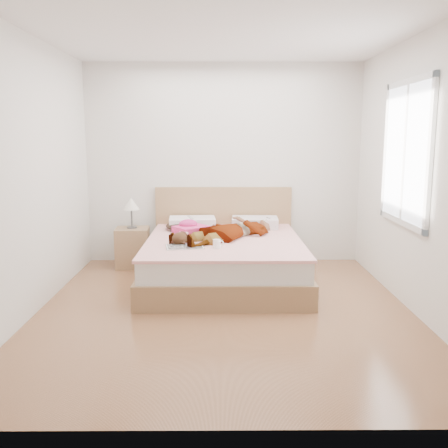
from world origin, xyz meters
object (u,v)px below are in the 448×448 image
(woman, at_px, (231,227))
(bed, at_px, (224,257))
(coffee_mug, at_px, (217,244))
(nightstand, at_px, (133,244))
(towel, at_px, (190,229))
(magazine, at_px, (185,247))
(phone, at_px, (190,217))
(plush_toy, at_px, (180,238))

(woman, bearing_deg, bed, -105.68)
(coffee_mug, xyz_separation_m, nightstand, (-1.09, 1.17, -0.26))
(bed, height_order, nightstand, bed)
(towel, relative_size, magazine, 1.09)
(woman, bearing_deg, nightstand, -159.58)
(phone, relative_size, towel, 0.18)
(plush_toy, relative_size, nightstand, 0.30)
(woman, xyz_separation_m, plush_toy, (-0.56, -0.44, -0.04))
(magazine, xyz_separation_m, plush_toy, (-0.06, 0.13, 0.06))
(bed, distance_m, towel, 0.51)
(woman, height_order, bed, bed)
(bed, bearing_deg, plush_toy, -140.87)
(woman, relative_size, phone, 18.65)
(coffee_mug, bearing_deg, phone, 108.45)
(magazine, bearing_deg, towel, 87.80)
(bed, bearing_deg, towel, 166.01)
(woman, distance_m, magazine, 0.77)
(phone, distance_m, bed, 0.73)
(towel, height_order, magazine, towel)
(coffee_mug, bearing_deg, bed, 82.41)
(towel, distance_m, nightstand, 0.98)
(nightstand, bearing_deg, bed, -27.62)
(plush_toy, bearing_deg, woman, 37.81)
(phone, xyz_separation_m, towel, (0.02, -0.35, -0.08))
(phone, distance_m, towel, 0.36)
(bed, distance_m, coffee_mug, 0.63)
(towel, relative_size, coffee_mug, 3.70)
(bed, xyz_separation_m, coffee_mug, (-0.07, -0.56, 0.28))
(woman, height_order, coffee_mug, woman)
(plush_toy, height_order, nightstand, nightstand)
(woman, xyz_separation_m, nightstand, (-1.26, 0.56, -0.32))
(woman, relative_size, plush_toy, 5.93)
(magazine, bearing_deg, bed, 51.31)
(phone, bearing_deg, woman, -84.22)
(towel, xyz_separation_m, plush_toy, (-0.08, -0.48, -0.00))
(bed, relative_size, nightstand, 2.33)
(bed, height_order, towel, bed)
(woman, relative_size, nightstand, 1.78)
(plush_toy, xyz_separation_m, nightstand, (-0.69, 1.00, -0.29))
(bed, height_order, magazine, bed)
(phone, relative_size, nightstand, 0.10)
(towel, bearing_deg, bed, -13.99)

